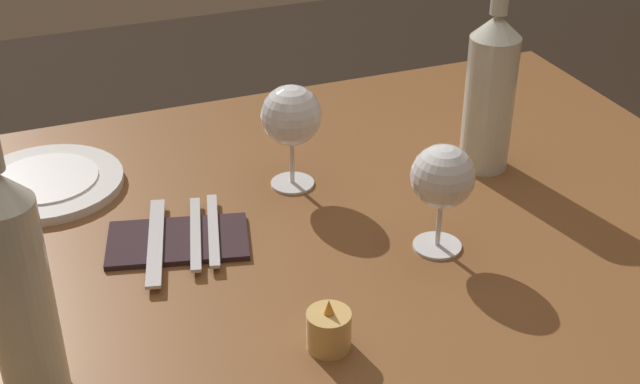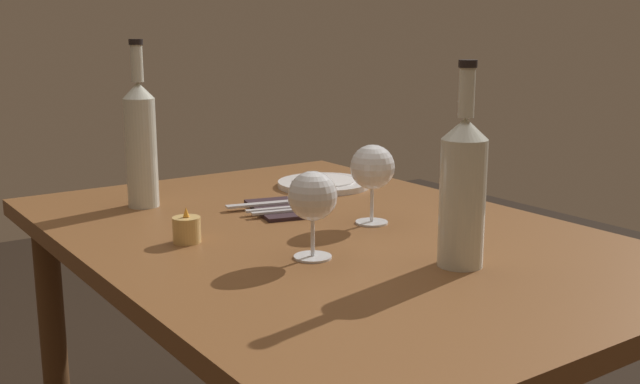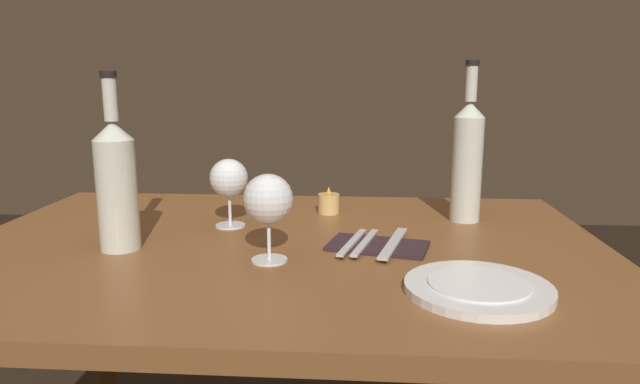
{
  "view_description": "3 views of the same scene",
  "coord_description": "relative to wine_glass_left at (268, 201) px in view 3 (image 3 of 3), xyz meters",
  "views": [
    {
      "loc": [
        0.37,
        0.98,
        1.41
      ],
      "look_at": [
        -0.0,
        0.01,
        0.79
      ],
      "focal_mm": 49.25,
      "sensor_mm": 36.0,
      "label": 1
    },
    {
      "loc": [
        -1.17,
        0.83,
        1.13
      ],
      "look_at": [
        0.07,
        -0.03,
        0.8
      ],
      "focal_mm": 42.65,
      "sensor_mm": 36.0,
      "label": 2
    },
    {
      "loc": [
        0.16,
        -1.08,
        1.07
      ],
      "look_at": [
        0.08,
        -0.04,
        0.86
      ],
      "focal_mm": 31.56,
      "sensor_mm": 36.0,
      "label": 3
    }
  ],
  "objects": [
    {
      "name": "fork_outer",
      "position": [
        0.15,
        0.09,
        -0.1
      ],
      "size": [
        0.06,
        0.18,
        0.0
      ],
      "color": "silver",
      "rests_on": "folded_napkin"
    },
    {
      "name": "dining_table",
      "position": [
        0.01,
        0.11,
        -0.2
      ],
      "size": [
        1.3,
        0.9,
        0.74
      ],
      "color": "brown",
      "rests_on": "ground"
    },
    {
      "name": "fork_inner",
      "position": [
        0.17,
        0.09,
        -0.1
      ],
      "size": [
        0.06,
        0.18,
        0.0
      ],
      "color": "silver",
      "rests_on": "folded_napkin"
    },
    {
      "name": "folded_napkin",
      "position": [
        0.2,
        0.09,
        -0.11
      ],
      "size": [
        0.21,
        0.15,
        0.01
      ],
      "color": "#2D1E23",
      "rests_on": "dining_table"
    },
    {
      "name": "wine_bottle",
      "position": [
        -0.3,
        0.05,
        0.02
      ],
      "size": [
        0.08,
        0.08,
        0.34
      ],
      "color": "silver",
      "rests_on": "dining_table"
    },
    {
      "name": "wine_glass_left",
      "position": [
        0.0,
        0.0,
        0.0
      ],
      "size": [
        0.09,
        0.09,
        0.16
      ],
      "color": "white",
      "rests_on": "dining_table"
    },
    {
      "name": "wine_glass_right",
      "position": [
        -0.13,
        0.23,
        -0.01
      ],
      "size": [
        0.08,
        0.08,
        0.15
      ],
      "color": "white",
      "rests_on": "dining_table"
    },
    {
      "name": "wine_bottle_second",
      "position": [
        0.41,
        0.32,
        0.03
      ],
      "size": [
        0.07,
        0.07,
        0.36
      ],
      "color": "silver",
      "rests_on": "dining_table"
    },
    {
      "name": "votive_candle",
      "position": [
        0.09,
        0.37,
        -0.09
      ],
      "size": [
        0.05,
        0.05,
        0.07
      ],
      "color": "#DBB266",
      "rests_on": "dining_table"
    },
    {
      "name": "dinner_plate",
      "position": [
        0.35,
        -0.13,
        -0.1
      ],
      "size": [
        0.23,
        0.23,
        0.02
      ],
      "color": "white",
      "rests_on": "dining_table"
    },
    {
      "name": "table_knife",
      "position": [
        0.23,
        0.09,
        -0.1
      ],
      "size": [
        0.07,
        0.21,
        0.0
      ],
      "color": "silver",
      "rests_on": "folded_napkin"
    }
  ]
}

